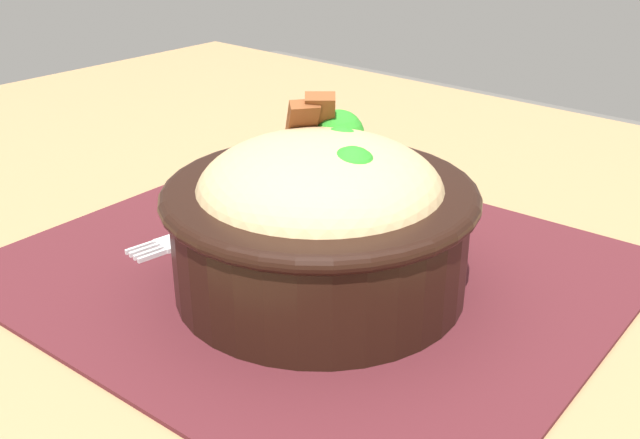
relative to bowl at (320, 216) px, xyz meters
The scene contains 4 objects.
table 0.12m from the bowl, 77.74° to the right, with size 1.35×0.97×0.74m.
placemat 0.06m from the bowl, 37.75° to the right, with size 0.40×0.36×0.00m, color #47191E.
bowl is the anchor object (origin of this frame).
fork 0.13m from the bowl, ahead, with size 0.03×0.13×0.00m.
Camera 1 is at (-0.30, 0.36, 1.00)m, focal length 42.39 mm.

